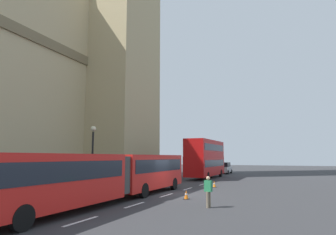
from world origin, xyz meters
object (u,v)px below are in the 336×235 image
(articulated_bus, at_px, (112,173))
(traffic_cone_middle, at_px, (207,188))
(traffic_cone_west, at_px, (186,195))
(double_decker_bus, at_px, (206,157))
(traffic_cone_east, at_px, (214,184))
(sedan_lead, at_px, (224,168))
(street_lamp, at_px, (92,153))
(pedestrian_near_cones, at_px, (208,191))

(articulated_bus, bearing_deg, traffic_cone_middle, -28.75)
(traffic_cone_west, distance_m, traffic_cone_middle, 4.65)
(double_decker_bus, bearing_deg, traffic_cone_east, -160.51)
(articulated_bus, height_order, double_decker_bus, double_decker_bus)
(sedan_lead, height_order, street_lamp, street_lamp)
(articulated_bus, height_order, pedestrian_near_cones, articulated_bus)
(sedan_lead, distance_m, traffic_cone_middle, 25.72)
(traffic_cone_east, bearing_deg, street_lamp, 130.07)
(double_decker_bus, xyz_separation_m, street_lamp, (-17.78, 4.50, 0.35))
(double_decker_bus, distance_m, traffic_cone_east, 11.69)
(traffic_cone_west, relative_size, traffic_cone_east, 1.00)
(double_decker_bus, height_order, traffic_cone_east, double_decker_bus)
(articulated_bus, relative_size, double_decker_bus, 1.71)
(traffic_cone_west, relative_size, pedestrian_near_cones, 0.34)
(pedestrian_near_cones, bearing_deg, traffic_cone_east, 12.47)
(sedan_lead, xyz_separation_m, street_lamp, (-29.00, 4.51, 2.14))
(street_lamp, xyz_separation_m, pedestrian_near_cones, (-3.55, -10.65, -2.14))
(traffic_cone_east, xyz_separation_m, street_lamp, (-7.00, 8.32, 2.77))
(traffic_cone_east, bearing_deg, traffic_cone_west, -178.96)
(street_lamp, bearing_deg, traffic_cone_west, -97.01)
(traffic_cone_middle, bearing_deg, traffic_cone_west, 178.49)
(traffic_cone_middle, bearing_deg, street_lamp, 112.79)
(traffic_cone_east, bearing_deg, sedan_lead, 9.83)
(articulated_bus, bearing_deg, street_lamp, 49.63)
(double_decker_bus, xyz_separation_m, traffic_cone_west, (-18.82, -3.96, -2.43))
(sedan_lead, relative_size, traffic_cone_west, 7.59)
(street_lamp, bearing_deg, sedan_lead, -8.84)
(sedan_lead, distance_m, traffic_cone_east, 22.34)
(double_decker_bus, relative_size, traffic_cone_middle, 18.48)
(articulated_bus, distance_m, sedan_lead, 32.84)
(double_decker_bus, xyz_separation_m, traffic_cone_east, (-10.78, -3.82, -2.43))
(articulated_bus, bearing_deg, sedan_lead, -0.01)
(pedestrian_near_cones, bearing_deg, traffic_cone_middle, 16.09)
(sedan_lead, bearing_deg, street_lamp, 171.16)
(traffic_cone_middle, bearing_deg, articulated_bus, 151.25)
(traffic_cone_east, xyz_separation_m, pedestrian_near_cones, (-10.55, -2.33, 0.63))
(traffic_cone_middle, xyz_separation_m, pedestrian_near_cones, (-7.16, -2.07, 0.63))
(street_lamp, height_order, pedestrian_near_cones, street_lamp)
(pedestrian_near_cones, bearing_deg, articulated_bus, 92.60)
(double_decker_bus, bearing_deg, street_lamp, 165.78)
(pedestrian_near_cones, bearing_deg, double_decker_bus, 16.08)
(sedan_lead, height_order, traffic_cone_east, sedan_lead)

